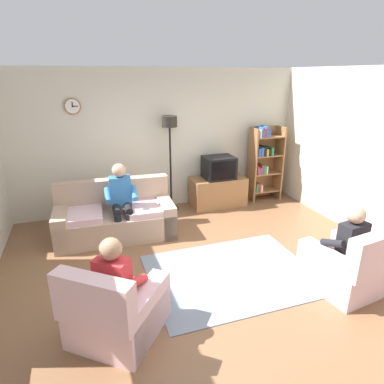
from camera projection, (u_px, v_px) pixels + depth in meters
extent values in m
plane|color=brown|center=(210.00, 272.00, 4.55)|extent=(12.00, 12.00, 0.00)
cube|color=beige|center=(160.00, 140.00, 6.46)|extent=(6.20, 0.12, 2.70)
cylinder|color=olive|center=(72.00, 106.00, 5.68)|extent=(0.28, 0.03, 0.28)
cylinder|color=white|center=(72.00, 106.00, 5.67)|extent=(0.24, 0.01, 0.24)
cube|color=black|center=(72.00, 105.00, 5.66)|extent=(0.02, 0.01, 0.09)
cube|color=black|center=(75.00, 106.00, 5.68)|extent=(0.11, 0.01, 0.01)
cube|color=tan|center=(116.00, 225.00, 5.49)|extent=(1.94, 0.93, 0.42)
cube|color=tan|center=(113.00, 192.00, 5.67)|extent=(1.91, 0.29, 0.48)
cube|color=tan|center=(166.00, 215.00, 5.69)|extent=(0.26, 0.85, 0.56)
cube|color=tan|center=(62.00, 227.00, 5.25)|extent=(0.26, 0.85, 0.56)
cube|color=beige|center=(146.00, 208.00, 5.49)|extent=(0.63, 0.71, 0.10)
cube|color=beige|center=(83.00, 215.00, 5.23)|extent=(0.63, 0.71, 0.10)
cube|color=olive|center=(218.00, 192.00, 6.78)|extent=(1.10, 0.56, 0.60)
cube|color=black|center=(213.00, 186.00, 7.00)|extent=(1.10, 0.04, 0.03)
cube|color=black|center=(219.00, 167.00, 6.59)|extent=(0.60, 0.48, 0.44)
cube|color=black|center=(224.00, 171.00, 6.37)|extent=(0.50, 0.01, 0.36)
cube|color=olive|center=(252.00, 165.00, 6.90)|extent=(0.04, 0.36, 1.55)
cube|color=olive|center=(279.00, 163.00, 7.10)|extent=(0.04, 0.36, 1.55)
cube|color=olive|center=(261.00, 162.00, 7.15)|extent=(0.64, 0.02, 1.55)
cube|color=olive|center=(264.00, 190.00, 7.20)|extent=(0.60, 0.34, 0.02)
cube|color=#267F4C|center=(254.00, 187.00, 7.07)|extent=(0.05, 0.28, 0.18)
cube|color=red|center=(257.00, 186.00, 7.09)|extent=(0.05, 0.28, 0.19)
cube|color=silver|center=(259.00, 187.00, 7.11)|extent=(0.04, 0.28, 0.15)
cube|color=olive|center=(265.00, 173.00, 7.07)|extent=(0.60, 0.34, 0.02)
cube|color=red|center=(255.00, 169.00, 6.94)|extent=(0.03, 0.28, 0.19)
cube|color=#2D59A5|center=(257.00, 170.00, 6.96)|extent=(0.05, 0.28, 0.15)
cube|color=red|center=(260.00, 169.00, 6.97)|extent=(0.05, 0.28, 0.20)
cube|color=#267F4C|center=(262.00, 169.00, 6.98)|extent=(0.05, 0.28, 0.19)
cube|color=silver|center=(264.00, 169.00, 7.00)|extent=(0.03, 0.28, 0.17)
cube|color=olive|center=(266.00, 155.00, 6.94)|extent=(0.60, 0.34, 0.02)
cube|color=#2D59A5|center=(257.00, 152.00, 6.81)|extent=(0.05, 0.28, 0.17)
cube|color=#2D59A5|center=(260.00, 151.00, 6.83)|extent=(0.05, 0.28, 0.18)
cube|color=black|center=(262.00, 151.00, 6.85)|extent=(0.05, 0.28, 0.19)
cube|color=gold|center=(264.00, 152.00, 6.87)|extent=(0.05, 0.28, 0.14)
cube|color=black|center=(267.00, 151.00, 6.89)|extent=(0.05, 0.28, 0.15)
cube|color=#267F4C|center=(269.00, 151.00, 6.90)|extent=(0.05, 0.28, 0.17)
cube|color=olive|center=(268.00, 137.00, 6.80)|extent=(0.60, 0.34, 0.02)
cube|color=silver|center=(258.00, 133.00, 6.68)|extent=(0.04, 0.28, 0.15)
cube|color=#2D59A5|center=(260.00, 132.00, 6.69)|extent=(0.05, 0.28, 0.20)
cube|color=red|center=(262.00, 132.00, 6.71)|extent=(0.04, 0.28, 0.18)
cube|color=#2D59A5|center=(265.00, 131.00, 6.72)|extent=(0.05, 0.28, 0.21)
cube|color=#2D59A5|center=(267.00, 133.00, 6.75)|extent=(0.03, 0.28, 0.14)
cylinder|color=black|center=(172.00, 208.00, 6.67)|extent=(0.28, 0.28, 0.03)
cylinder|color=black|center=(171.00, 169.00, 6.39)|extent=(0.04, 0.04, 1.70)
cylinder|color=black|center=(170.00, 121.00, 6.09)|extent=(0.28, 0.28, 0.20)
cube|color=beige|center=(119.00, 316.00, 3.45)|extent=(1.15, 1.16, 0.40)
cube|color=beige|center=(93.00, 302.00, 2.97)|extent=(0.74, 0.64, 0.50)
cube|color=beige|center=(95.00, 302.00, 3.53)|extent=(0.66, 0.75, 0.56)
cube|color=beige|center=(145.00, 315.00, 3.34)|extent=(0.66, 0.75, 0.56)
cube|color=beige|center=(343.00, 272.00, 4.21)|extent=(0.91, 0.94, 0.40)
cube|color=beige|center=(376.00, 254.00, 3.75)|extent=(0.82, 0.29, 0.50)
cube|color=beige|center=(325.00, 272.00, 4.07)|extent=(0.31, 0.82, 0.56)
cube|color=beige|center=(358.00, 260.00, 4.33)|extent=(0.31, 0.82, 0.56)
cube|color=slate|center=(231.00, 274.00, 4.51)|extent=(2.20, 1.70, 0.01)
cube|color=#3372B2|center=(120.00, 191.00, 5.38)|extent=(0.35, 0.22, 0.48)
sphere|color=tan|center=(119.00, 170.00, 5.26)|extent=(0.22, 0.22, 0.22)
cylinder|color=black|center=(128.00, 208.00, 5.32)|extent=(0.15, 0.39, 0.13)
cylinder|color=black|center=(117.00, 209.00, 5.27)|extent=(0.15, 0.39, 0.13)
cylinder|color=black|center=(130.00, 229.00, 5.24)|extent=(0.12, 0.12, 0.52)
cylinder|color=black|center=(119.00, 230.00, 5.19)|extent=(0.12, 0.12, 0.52)
cylinder|color=#3372B2|center=(134.00, 193.00, 5.35)|extent=(0.11, 0.34, 0.20)
cylinder|color=#3372B2|center=(107.00, 195.00, 5.24)|extent=(0.11, 0.34, 0.20)
cube|color=red|center=(113.00, 281.00, 3.25)|extent=(0.39, 0.37, 0.48)
sphere|color=#A37A5B|center=(111.00, 249.00, 3.14)|extent=(0.22, 0.22, 0.22)
cylinder|color=black|center=(117.00, 288.00, 3.53)|extent=(0.34, 0.38, 0.13)
cylinder|color=black|center=(132.00, 292.00, 3.47)|extent=(0.34, 0.38, 0.13)
cylinder|color=black|center=(128.00, 295.00, 3.77)|extent=(0.15, 0.15, 0.40)
cylinder|color=black|center=(142.00, 298.00, 3.71)|extent=(0.15, 0.15, 0.40)
cylinder|color=red|center=(101.00, 273.00, 3.41)|extent=(0.28, 0.31, 0.20)
cylinder|color=red|center=(137.00, 281.00, 3.28)|extent=(0.28, 0.31, 0.20)
cube|color=black|center=(352.00, 241.00, 4.01)|extent=(0.36, 0.24, 0.48)
sphere|color=tan|center=(356.00, 215.00, 3.90)|extent=(0.22, 0.22, 0.22)
cylinder|color=#4C4742|center=(331.00, 253.00, 4.21)|extent=(0.18, 0.39, 0.13)
cylinder|color=#4C4742|center=(341.00, 250.00, 4.29)|extent=(0.18, 0.39, 0.13)
cylinder|color=#4C4742|center=(318.00, 261.00, 4.45)|extent=(0.12, 0.12, 0.40)
cylinder|color=#4C4742|center=(327.00, 258.00, 4.53)|extent=(0.12, 0.12, 0.40)
cylinder|color=black|center=(333.00, 243.00, 4.01)|extent=(0.13, 0.34, 0.20)
cylinder|color=black|center=(356.00, 236.00, 4.19)|extent=(0.13, 0.34, 0.20)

